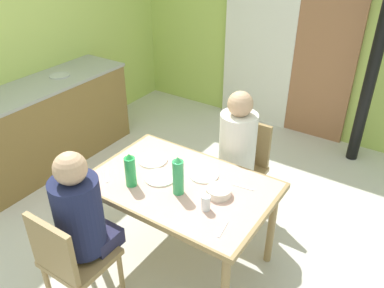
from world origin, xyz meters
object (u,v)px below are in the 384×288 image
serving_bowl_center (219,192)px  person_near_diner (80,213)px  chair_far_diner (242,164)px  water_bottle_green_far (130,171)px  person_far_diner (237,143)px  water_bottle_green_near (178,176)px  dining_table (180,192)px  kitchen_counter (46,124)px  chair_near_diner (71,259)px

serving_bowl_center → person_near_diner: bearing=-131.0°
chair_far_diner → water_bottle_green_far: bearing=68.6°
person_far_diner → water_bottle_green_near: bearing=85.4°
dining_table → serving_bowl_center: 0.31m
person_near_diner → serving_bowl_center: size_ratio=4.53×
kitchen_counter → water_bottle_green_far: 1.86m
person_near_diner → water_bottle_green_near: person_near_diner is taller
kitchen_counter → person_near_diner: bearing=-31.1°
chair_far_diner → person_near_diner: (-0.41, -1.42, 0.28)m
chair_far_diner → serving_bowl_center: size_ratio=5.12×
water_bottle_green_near → person_near_diner: bearing=-122.3°
chair_near_diner → serving_bowl_center: size_ratio=5.12×
water_bottle_green_near → serving_bowl_center: size_ratio=1.69×
dining_table → water_bottle_green_far: size_ratio=5.06×
person_near_diner → serving_bowl_center: person_near_diner is taller
serving_bowl_center → chair_near_diner: bearing=-125.9°
kitchen_counter → dining_table: bearing=-10.8°
chair_far_diner → serving_bowl_center: (0.18, -0.74, 0.26)m
water_bottle_green_near → chair_near_diner: bearing=-116.9°
person_far_diner → kitchen_counter: bearing=7.1°
dining_table → person_near_diner: size_ratio=1.68×
chair_near_diner → serving_bowl_center: chair_near_diner is taller
chair_far_diner → water_bottle_green_near: 0.95m
chair_far_diner → dining_table: bearing=82.2°
kitchen_counter → water_bottle_green_near: (2.05, -0.47, 0.42)m
person_far_diner → water_bottle_green_near: person_far_diner is taller
dining_table → chair_far_diner: (0.11, 0.78, -0.16)m
kitchen_counter → chair_near_diner: kitchen_counter is taller
person_near_diner → dining_table: bearing=64.8°
chair_near_diner → water_bottle_green_near: water_bottle_green_near is taller
person_near_diner → water_bottle_green_near: bearing=57.7°
chair_near_diner → chair_far_diner: (0.41, 1.56, 0.00)m
kitchen_counter → person_near_diner: 2.01m
kitchen_counter → water_bottle_green_far: size_ratio=7.42×
chair_far_diner → water_bottle_green_far: 1.11m
kitchen_counter → chair_far_diner: size_ratio=2.18×
kitchen_counter → serving_bowl_center: 2.33m
dining_table → person_near_diner: 0.72m
kitchen_counter → person_near_diner: size_ratio=2.47×
chair_far_diner → water_bottle_green_near: (-0.06, -0.87, 0.37)m
person_far_diner → water_bottle_green_far: bearing=65.5°
chair_near_diner → person_far_diner: 1.51m
kitchen_counter → person_far_diner: (2.10, 0.26, 0.33)m
person_far_diner → serving_bowl_center: person_far_diner is taller
kitchen_counter → water_bottle_green_far: bearing=-18.6°
chair_near_diner → water_bottle_green_far: size_ratio=3.40×
water_bottle_green_far → serving_bowl_center: size_ratio=1.51×
kitchen_counter → water_bottle_green_near: bearing=-13.0°
kitchen_counter → person_far_diner: size_ratio=2.47×
dining_table → water_bottle_green_far: bearing=-144.3°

